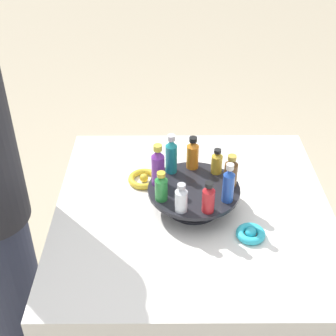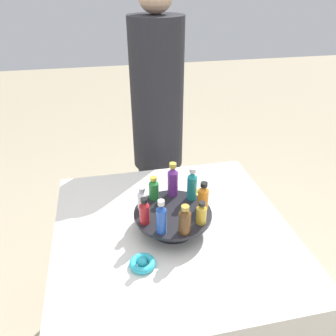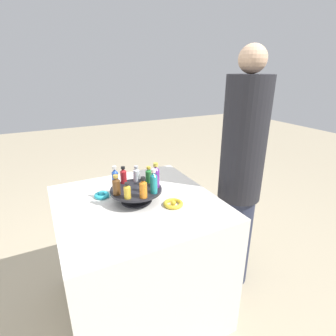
{
  "view_description": "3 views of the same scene",
  "coord_description": "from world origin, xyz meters",
  "px_view_note": "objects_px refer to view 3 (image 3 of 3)",
  "views": [
    {
      "loc": [
        1.15,
        -0.09,
        1.74
      ],
      "look_at": [
        -0.01,
        -0.08,
        0.92
      ],
      "focal_mm": 50.0,
      "sensor_mm": 36.0,
      "label": 1
    },
    {
      "loc": [
        0.21,
        0.93,
        1.6
      ],
      "look_at": [
        -0.02,
        -0.16,
        0.94
      ],
      "focal_mm": 35.0,
      "sensor_mm": 36.0,
      "label": 2
    },
    {
      "loc": [
        -1.26,
        0.44,
        1.48
      ],
      "look_at": [
        -0.02,
        -0.19,
        0.95
      ],
      "focal_mm": 28.0,
      "sensor_mm": 36.0,
      "label": 3
    }
  ],
  "objects_px": {
    "bottle_red": "(123,176)",
    "ribbon_bow_teal": "(102,195)",
    "ribbon_bow_gold": "(173,204)",
    "bottle_teal": "(154,182)",
    "bottle_clear": "(136,174)",
    "display_stand": "(136,193)",
    "bottle_purple": "(156,176)",
    "bottle_orange": "(142,188)",
    "bottle_brown": "(116,186)",
    "bottle_green": "(149,175)",
    "bottle_blue": "(115,178)",
    "bottle_gold": "(127,191)",
    "person_figure": "(240,178)"
  },
  "relations": [
    {
      "from": "display_stand",
      "to": "bottle_orange",
      "type": "relative_size",
      "value": 2.54
    },
    {
      "from": "bottle_purple",
      "to": "bottle_green",
      "type": "relative_size",
      "value": 1.47
    },
    {
      "from": "bottle_blue",
      "to": "bottle_teal",
      "type": "height_order",
      "value": "bottle_teal"
    },
    {
      "from": "bottle_brown",
      "to": "bottle_red",
      "type": "height_order",
      "value": "bottle_brown"
    },
    {
      "from": "bottle_orange",
      "to": "bottle_clear",
      "type": "height_order",
      "value": "bottle_orange"
    },
    {
      "from": "display_stand",
      "to": "bottle_blue",
      "type": "distance_m",
      "value": 0.14
    },
    {
      "from": "bottle_red",
      "to": "ribbon_bow_gold",
      "type": "distance_m",
      "value": 0.33
    },
    {
      "from": "display_stand",
      "to": "bottle_purple",
      "type": "distance_m",
      "value": 0.15
    },
    {
      "from": "bottle_brown",
      "to": "bottle_clear",
      "type": "bearing_deg",
      "value": -52.24
    },
    {
      "from": "bottle_orange",
      "to": "bottle_teal",
      "type": "distance_m",
      "value": 0.08
    },
    {
      "from": "bottle_red",
      "to": "ribbon_bow_gold",
      "type": "relative_size",
      "value": 0.92
    },
    {
      "from": "bottle_brown",
      "to": "bottle_green",
      "type": "relative_size",
      "value": 1.13
    },
    {
      "from": "bottle_red",
      "to": "ribbon_bow_teal",
      "type": "bearing_deg",
      "value": 77.07
    },
    {
      "from": "bottle_blue",
      "to": "bottle_green",
      "type": "bearing_deg",
      "value": -92.24
    },
    {
      "from": "bottle_brown",
      "to": "ribbon_bow_teal",
      "type": "distance_m",
      "value": 0.2
    },
    {
      "from": "bottle_brown",
      "to": "person_figure",
      "type": "relative_size",
      "value": 0.07
    },
    {
      "from": "bottle_purple",
      "to": "bottle_clear",
      "type": "relative_size",
      "value": 1.52
    },
    {
      "from": "bottle_blue",
      "to": "person_figure",
      "type": "xyz_separation_m",
      "value": [
        -0.13,
        -0.79,
        -0.1
      ]
    },
    {
      "from": "bottle_blue",
      "to": "bottle_orange",
      "type": "distance_m",
      "value": 0.2
    },
    {
      "from": "ribbon_bow_teal",
      "to": "bottle_brown",
      "type": "bearing_deg",
      "value": -162.1
    },
    {
      "from": "bottle_clear",
      "to": "bottle_red",
      "type": "bearing_deg",
      "value": 87.76
    },
    {
      "from": "person_figure",
      "to": "bottle_blue",
      "type": "bearing_deg",
      "value": -3.66
    },
    {
      "from": "bottle_blue",
      "to": "bottle_red",
      "type": "relative_size",
      "value": 1.29
    },
    {
      "from": "bottle_clear",
      "to": "ribbon_bow_teal",
      "type": "xyz_separation_m",
      "value": [
        0.03,
        0.21,
        -0.11
      ]
    },
    {
      "from": "bottle_brown",
      "to": "display_stand",
      "type": "bearing_deg",
      "value": -82.24
    },
    {
      "from": "display_stand",
      "to": "bottle_clear",
      "type": "height_order",
      "value": "bottle_clear"
    },
    {
      "from": "bottle_brown",
      "to": "bottle_green",
      "type": "xyz_separation_m",
      "value": [
        0.07,
        -0.21,
        -0.01
      ]
    },
    {
      "from": "display_stand",
      "to": "bottle_brown",
      "type": "xyz_separation_m",
      "value": [
        -0.02,
        0.11,
        0.08
      ]
    },
    {
      "from": "display_stand",
      "to": "bottle_green",
      "type": "height_order",
      "value": "bottle_green"
    },
    {
      "from": "display_stand",
      "to": "person_figure",
      "type": "relative_size",
      "value": 0.18
    },
    {
      "from": "bottle_brown",
      "to": "bottle_clear",
      "type": "relative_size",
      "value": 1.17
    },
    {
      "from": "bottle_teal",
      "to": "bottle_clear",
      "type": "distance_m",
      "value": 0.2
    },
    {
      "from": "person_figure",
      "to": "bottle_red",
      "type": "bearing_deg",
      "value": -8.04
    },
    {
      "from": "bottle_blue",
      "to": "bottle_brown",
      "type": "xyz_separation_m",
      "value": [
        -0.08,
        0.02,
        -0.01
      ]
    },
    {
      "from": "bottle_orange",
      "to": "bottle_teal",
      "type": "relative_size",
      "value": 0.83
    },
    {
      "from": "bottle_blue",
      "to": "ribbon_bow_gold",
      "type": "distance_m",
      "value": 0.35
    },
    {
      "from": "bottle_blue",
      "to": "bottle_gold",
      "type": "height_order",
      "value": "bottle_blue"
    },
    {
      "from": "bottle_gold",
      "to": "bottle_purple",
      "type": "height_order",
      "value": "bottle_purple"
    },
    {
      "from": "display_stand",
      "to": "bottle_green",
      "type": "xyz_separation_m",
      "value": [
        0.05,
        -0.1,
        0.07
      ]
    },
    {
      "from": "bottle_purple",
      "to": "ribbon_bow_teal",
      "type": "xyz_separation_m",
      "value": [
        0.16,
        0.27,
        -0.13
      ]
    },
    {
      "from": "bottle_gold",
      "to": "ribbon_bow_teal",
      "type": "xyz_separation_m",
      "value": [
        0.22,
        0.09,
        -0.1
      ]
    },
    {
      "from": "bottle_gold",
      "to": "bottle_clear",
      "type": "distance_m",
      "value": 0.22
    },
    {
      "from": "bottle_orange",
      "to": "bottle_teal",
      "type": "bearing_deg",
      "value": -72.24
    },
    {
      "from": "bottle_teal",
      "to": "bottle_green",
      "type": "distance_m",
      "value": 0.15
    },
    {
      "from": "bottle_gold",
      "to": "person_figure",
      "type": "height_order",
      "value": "person_figure"
    },
    {
      "from": "display_stand",
      "to": "bottle_red",
      "type": "distance_m",
      "value": 0.13
    },
    {
      "from": "display_stand",
      "to": "person_figure",
      "type": "height_order",
      "value": "person_figure"
    },
    {
      "from": "bottle_orange",
      "to": "bottle_purple",
      "type": "bearing_deg",
      "value": -52.24
    },
    {
      "from": "bottle_green",
      "to": "ribbon_bow_gold",
      "type": "distance_m",
      "value": 0.23
    },
    {
      "from": "bottle_gold",
      "to": "bottle_green",
      "type": "height_order",
      "value": "bottle_green"
    }
  ]
}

